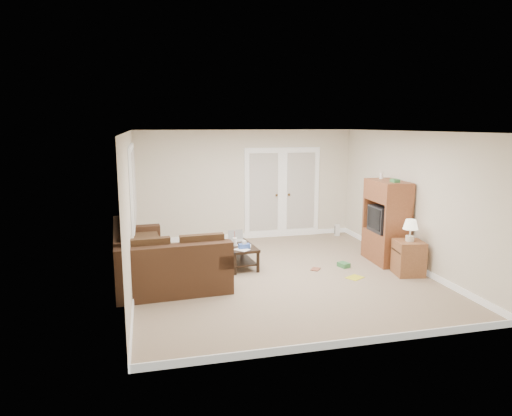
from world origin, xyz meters
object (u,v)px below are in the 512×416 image
object	(u,v)px
sectional_sofa	(154,261)
tv_armoire	(386,221)
side_cabinet	(409,255)
coffee_table	(239,254)

from	to	relation	value
sectional_sofa	tv_armoire	distance (m)	4.39
sectional_sofa	side_cabinet	distance (m)	4.44
coffee_table	tv_armoire	xyz separation A→B (m)	(2.80, -0.38, 0.57)
tv_armoire	side_cabinet	size ratio (longest dim) A/B	1.70
sectional_sofa	side_cabinet	bearing A→B (deg)	-13.56
side_cabinet	sectional_sofa	bearing A→B (deg)	179.24
coffee_table	side_cabinet	distance (m)	3.06
side_cabinet	tv_armoire	bearing A→B (deg)	99.50
sectional_sofa	tv_armoire	bearing A→B (deg)	-2.89
coffee_table	side_cabinet	xyz separation A→B (m)	(2.81, -1.20, 0.13)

